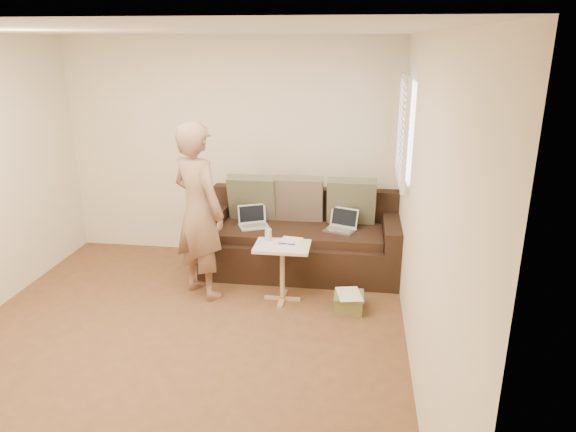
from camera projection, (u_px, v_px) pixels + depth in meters
The scene contains 17 objects.
floor at pixel (175, 348), 4.54m from camera, with size 4.50×4.50×0.00m, color brown.
ceiling at pixel (150, 31), 3.71m from camera, with size 4.50×4.50×0.00m, color white.
wall_back at pixel (231, 149), 6.24m from camera, with size 4.00×4.00×0.00m, color beige.
wall_right at pixel (423, 216), 3.87m from camera, with size 4.50×4.50×0.00m, color beige.
window_blinds at pixel (405, 130), 5.16m from camera, with size 0.12×0.88×1.08m, color white, non-canonical shape.
sofa at pixel (301, 235), 5.96m from camera, with size 2.20×0.95×0.85m, color black, non-canonical shape.
pillow_left at pixel (252, 198), 6.10m from camera, with size 0.55×0.14×0.55m, color #5A5F46, non-canonical shape.
pillow_mid at pixel (299, 199), 6.05m from camera, with size 0.55×0.14×0.55m, color brown, non-canonical shape.
pillow_right at pixel (351, 202), 5.96m from camera, with size 0.55×0.14×0.55m, color #5A5F46, non-canonical shape.
laptop_silver at pixel (340, 231), 5.83m from camera, with size 0.33×0.24×0.22m, color #B7BABC, non-canonical shape.
laptop_white at pixel (254, 227), 5.95m from camera, with size 0.32×0.23×0.23m, color white, non-canonical shape.
person at pixel (199, 211), 5.24m from camera, with size 0.66×0.45×1.82m, color brown.
side_table at pixel (282, 273), 5.30m from camera, with size 0.55×0.38×0.60m, color silver, non-canonical shape.
drinking_glass at pixel (268, 235), 5.30m from camera, with size 0.07×0.07×0.12m, color silver, non-canonical shape.
scissors at pixel (286, 244), 5.20m from camera, with size 0.18×0.10×0.02m, color silver, non-canonical shape.
paper_on_table at pixel (290, 242), 5.27m from camera, with size 0.21×0.30×0.00m, color white, non-canonical shape.
striped_box at pixel (349, 302), 5.14m from camera, with size 0.29×0.29×0.18m, color #C5691D, non-canonical shape.
Camera 1 is at (1.50, -3.77, 2.53)m, focal length 32.62 mm.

